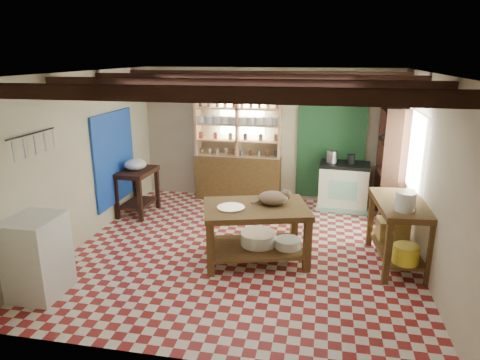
% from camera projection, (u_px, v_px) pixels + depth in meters
% --- Properties ---
extents(floor, '(5.00, 5.00, 0.02)m').
position_uv_depth(floor, '(244.00, 250.00, 6.48)').
color(floor, maroon).
rests_on(floor, ground).
extents(ceiling, '(5.00, 5.00, 0.02)m').
position_uv_depth(ceiling, '(244.00, 73.00, 5.74)').
color(ceiling, '#48494E').
rests_on(ceiling, wall_back).
extents(wall_back, '(5.00, 0.04, 2.60)m').
position_uv_depth(wall_back, '(267.00, 135.00, 8.46)').
color(wall_back, beige).
rests_on(wall_back, floor).
extents(wall_front, '(5.00, 0.04, 2.60)m').
position_uv_depth(wall_front, '(192.00, 237.00, 3.75)').
color(wall_front, beige).
rests_on(wall_front, floor).
extents(wall_left, '(0.04, 5.00, 2.60)m').
position_uv_depth(wall_left, '(84.00, 159.00, 6.57)').
color(wall_left, beige).
rests_on(wall_left, floor).
extents(wall_right, '(0.04, 5.00, 2.60)m').
position_uv_depth(wall_right, '(430.00, 176.00, 5.64)').
color(wall_right, beige).
rests_on(wall_right, floor).
extents(ceiling_beams, '(5.00, 3.80, 0.15)m').
position_uv_depth(ceiling_beams, '(244.00, 82.00, 5.77)').
color(ceiling_beams, black).
rests_on(ceiling_beams, ceiling).
extents(blue_wall_patch, '(0.04, 1.40, 1.60)m').
position_uv_depth(blue_wall_patch, '(115.00, 158.00, 7.46)').
color(blue_wall_patch, '#1845B5').
rests_on(blue_wall_patch, wall_left).
extents(green_wall_patch, '(1.30, 0.04, 2.30)m').
position_uv_depth(green_wall_patch, '(331.00, 140.00, 8.21)').
color(green_wall_patch, '#1C4624').
rests_on(green_wall_patch, wall_back).
extents(window_back, '(0.90, 0.02, 0.80)m').
position_uv_depth(window_back, '(242.00, 114.00, 8.42)').
color(window_back, silver).
rests_on(window_back, wall_back).
extents(window_right, '(0.02, 1.30, 1.20)m').
position_uv_depth(window_right, '(414.00, 152.00, 6.56)').
color(window_right, silver).
rests_on(window_right, wall_right).
extents(utensil_rail, '(0.06, 0.90, 0.28)m').
position_uv_depth(utensil_rail, '(33.00, 143.00, 5.29)').
color(utensil_rail, black).
rests_on(utensil_rail, wall_left).
extents(pot_rack, '(0.86, 0.12, 0.36)m').
position_uv_depth(pot_rack, '(335.00, 93.00, 7.55)').
color(pot_rack, black).
rests_on(pot_rack, ceiling).
extents(shelving_unit, '(1.70, 0.34, 2.20)m').
position_uv_depth(shelving_unit, '(238.00, 146.00, 8.44)').
color(shelving_unit, '#DBA67E').
rests_on(shelving_unit, floor).
extents(tall_rack, '(0.40, 0.86, 2.00)m').
position_uv_depth(tall_rack, '(391.00, 164.00, 7.46)').
color(tall_rack, black).
rests_on(tall_rack, floor).
extents(work_table, '(1.65, 1.32, 0.81)m').
position_uv_depth(work_table, '(255.00, 233.00, 6.04)').
color(work_table, brown).
rests_on(work_table, floor).
extents(stove, '(0.95, 0.68, 0.89)m').
position_uv_depth(stove, '(344.00, 186.00, 8.09)').
color(stove, white).
rests_on(stove, floor).
extents(prep_table, '(0.61, 0.85, 0.84)m').
position_uv_depth(prep_table, '(137.00, 192.00, 7.83)').
color(prep_table, black).
rests_on(prep_table, floor).
extents(white_cabinet, '(0.57, 0.67, 0.99)m').
position_uv_depth(white_cabinet, '(38.00, 256.00, 5.16)').
color(white_cabinet, white).
rests_on(white_cabinet, floor).
extents(right_counter, '(0.75, 1.34, 0.92)m').
position_uv_depth(right_counter, '(398.00, 233.00, 5.91)').
color(right_counter, brown).
rests_on(right_counter, floor).
extents(cat, '(0.52, 0.48, 0.19)m').
position_uv_depth(cat, '(273.00, 198.00, 5.97)').
color(cat, '#9B7B5A').
rests_on(cat, work_table).
extents(steel_tray, '(0.47, 0.47, 0.02)m').
position_uv_depth(steel_tray, '(231.00, 208.00, 5.85)').
color(steel_tray, '#A6A5AC').
rests_on(steel_tray, work_table).
extents(basin_large, '(0.63, 0.63, 0.18)m').
position_uv_depth(basin_large, '(258.00, 238.00, 6.12)').
color(basin_large, white).
rests_on(basin_large, work_table).
extents(basin_small, '(0.45, 0.45, 0.13)m').
position_uv_depth(basin_small, '(288.00, 243.00, 6.02)').
color(basin_small, white).
rests_on(basin_small, work_table).
extents(kettle_left, '(0.21, 0.21, 0.23)m').
position_uv_depth(kettle_left, '(332.00, 157.00, 8.00)').
color(kettle_left, '#A6A5AC').
rests_on(kettle_left, stove).
extents(kettle_right, '(0.15, 0.15, 0.18)m').
position_uv_depth(kettle_right, '(351.00, 159.00, 7.91)').
color(kettle_right, black).
rests_on(kettle_right, stove).
extents(enamel_bowl, '(0.41, 0.41, 0.20)m').
position_uv_depth(enamel_bowl, '(135.00, 164.00, 7.69)').
color(enamel_bowl, white).
rests_on(enamel_bowl, prep_table).
extents(white_bucket, '(0.27, 0.27, 0.25)m').
position_uv_depth(white_bucket, '(405.00, 202.00, 5.42)').
color(white_bucket, white).
rests_on(white_bucket, right_counter).
extents(wicker_basket, '(0.45, 0.37, 0.30)m').
position_uv_depth(wicker_basket, '(392.00, 229.00, 6.22)').
color(wicker_basket, '#9E823F').
rests_on(wicker_basket, right_counter).
extents(yellow_tub, '(0.36, 0.36, 0.24)m').
position_uv_depth(yellow_tub, '(406.00, 254.00, 5.51)').
color(yellow_tub, gold).
rests_on(yellow_tub, right_counter).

